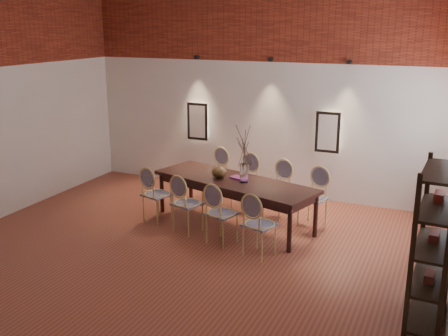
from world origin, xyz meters
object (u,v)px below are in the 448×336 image
at_px(chair_far_d, 313,198).
at_px(chair_far_b, 244,182).
at_px(dining_table, 234,202).
at_px(chair_near_d, 260,224).
at_px(chair_far_c, 277,190).
at_px(chair_near_b, 188,203).
at_px(chair_near_a, 157,194).
at_px(chair_near_c, 222,213).
at_px(bowl, 219,172).
at_px(shelving_rack, 433,245).
at_px(chair_far_a, 215,175).
at_px(vase, 244,173).
at_px(book, 239,178).

bearing_deg(chair_far_d, chair_far_b, -0.00).
relative_size(dining_table, chair_near_d, 2.95).
bearing_deg(chair_far_c, chair_near_b, 64.46).
xyz_separation_m(chair_near_a, chair_far_d, (2.40, 0.83, 0.00)).
xyz_separation_m(chair_near_c, chair_far_c, (0.39, 1.40, 0.00)).
distance_m(chair_near_c, chair_far_b, 1.61).
height_order(bowl, shelving_rack, shelving_rack).
height_order(chair_near_d, chair_far_b, same).
relative_size(chair_near_b, chair_far_a, 1.00).
height_order(chair_near_c, bowl, chair_near_c).
distance_m(chair_near_c, chair_far_a, 2.01).
height_order(chair_near_a, bowl, chair_near_a).
bearing_deg(chair_near_c, chair_near_d, -0.00).
distance_m(chair_near_c, bowl, 0.99).
relative_size(chair_far_b, vase, 3.13).
distance_m(chair_near_b, shelving_rack, 3.82).
bearing_deg(chair_near_c, chair_far_c, 90.00).
relative_size(chair_near_d, book, 3.62).
bearing_deg(chair_far_b, chair_near_b, 90.00).
relative_size(chair_near_d, chair_far_c, 1.00).
height_order(chair_near_d, shelving_rack, shelving_rack).
relative_size(dining_table, chair_far_b, 2.95).
distance_m(chair_near_c, chair_far_d, 1.61).
relative_size(chair_near_c, chair_far_d, 1.00).
xyz_separation_m(chair_far_b, shelving_rack, (3.21, -2.60, 0.43)).
xyz_separation_m(chair_near_c, vase, (0.06, 0.74, 0.43)).
distance_m(chair_near_b, chair_far_a, 1.61).
height_order(chair_near_d, chair_far_a, same).
distance_m(chair_far_b, shelving_rack, 4.15).
relative_size(chair_far_a, chair_far_b, 1.00).
distance_m(vase, bowl, 0.48).
distance_m(bowl, book, 0.34).
bearing_deg(chair_far_c, chair_near_d, 115.54).
xyz_separation_m(dining_table, chair_far_a, (-0.80, 0.98, 0.09)).
relative_size(chair_near_c, chair_far_c, 1.00).
bearing_deg(chair_far_b, book, 120.31).
relative_size(dining_table, chair_far_a, 2.95).
bearing_deg(chair_far_a, vase, 149.69).
relative_size(chair_far_c, shelving_rack, 0.52).
bearing_deg(chair_near_a, shelving_rack, -2.28).
bearing_deg(chair_near_d, book, 141.10).
bearing_deg(vase, bowl, 170.26).
bearing_deg(chair_far_d, shelving_rack, 145.90).
xyz_separation_m(chair_near_a, book, (1.24, 0.50, 0.30)).
xyz_separation_m(vase, book, (-0.15, 0.14, -0.14)).
bearing_deg(chair_far_c, shelving_rack, 152.27).
distance_m(vase, shelving_rack, 3.37).
xyz_separation_m(chair_far_a, book, (0.85, -0.89, 0.30)).
height_order(chair_near_c, vase, vase).
bearing_deg(dining_table, chair_near_a, -145.10).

